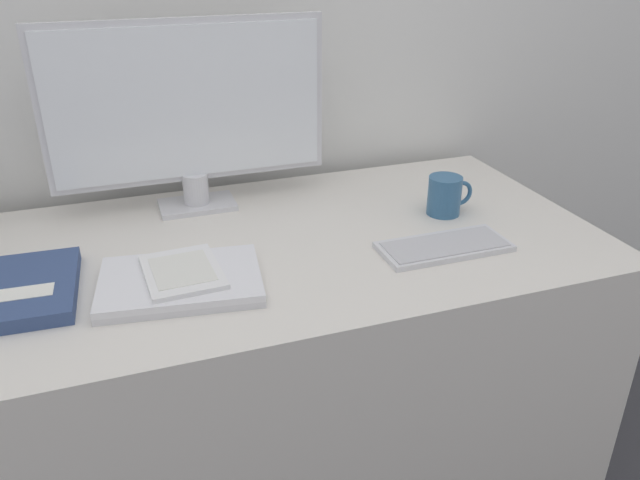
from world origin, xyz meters
name	(u,v)px	position (x,y,z in m)	size (l,w,h in m)	color
desk	(266,382)	(0.00, 0.15, 0.37)	(1.46, 0.72, 0.73)	silver
monitor	(188,112)	(-0.09, 0.39, 0.97)	(0.63, 0.11, 0.43)	silver
keyboard	(444,246)	(0.35, -0.01, 0.74)	(0.27, 0.12, 0.01)	silver
laptop	(181,282)	(-0.18, 0.02, 0.75)	(0.32, 0.24, 0.03)	silver
ereader	(182,271)	(-0.18, 0.02, 0.76)	(0.14, 0.18, 0.01)	white
notebook	(29,289)	(-0.44, 0.08, 0.75)	(0.18, 0.26, 0.03)	#334775
coffee_mug	(445,195)	(0.45, 0.16, 0.78)	(0.11, 0.08, 0.09)	#336089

